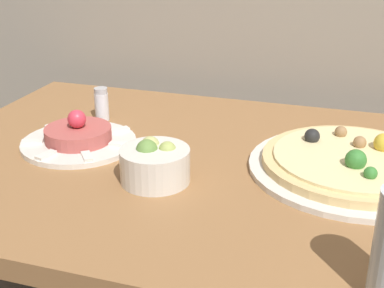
{
  "coord_description": "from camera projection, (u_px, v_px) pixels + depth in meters",
  "views": [
    {
      "loc": [
        0.23,
        -0.47,
        1.15
      ],
      "look_at": [
        -0.04,
        0.35,
        0.78
      ],
      "focal_mm": 50.0,
      "sensor_mm": 36.0,
      "label": 1
    }
  ],
  "objects": [
    {
      "name": "dining_table",
      "position": [
        213.0,
        219.0,
        1.0
      ],
      "size": [
        1.1,
        0.73,
        0.74
      ],
      "color": "olive",
      "rests_on": "ground_plane"
    },
    {
      "name": "pizza_plate",
      "position": [
        354.0,
        163.0,
        0.92
      ],
      "size": [
        0.36,
        0.36,
        0.06
      ],
      "color": "silver",
      "rests_on": "dining_table"
    },
    {
      "name": "salt_shaker",
      "position": [
        102.0,
        104.0,
        1.15
      ],
      "size": [
        0.03,
        0.03,
        0.07
      ],
      "color": "silver",
      "rests_on": "dining_table"
    },
    {
      "name": "small_bowl",
      "position": [
        155.0,
        163.0,
        0.88
      ],
      "size": [
        0.12,
        0.12,
        0.07
      ],
      "color": "silver",
      "rests_on": "dining_table"
    },
    {
      "name": "tartare_plate",
      "position": [
        79.0,
        138.0,
        1.03
      ],
      "size": [
        0.22,
        0.22,
        0.07
      ],
      "color": "silver",
      "rests_on": "dining_table"
    }
  ]
}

